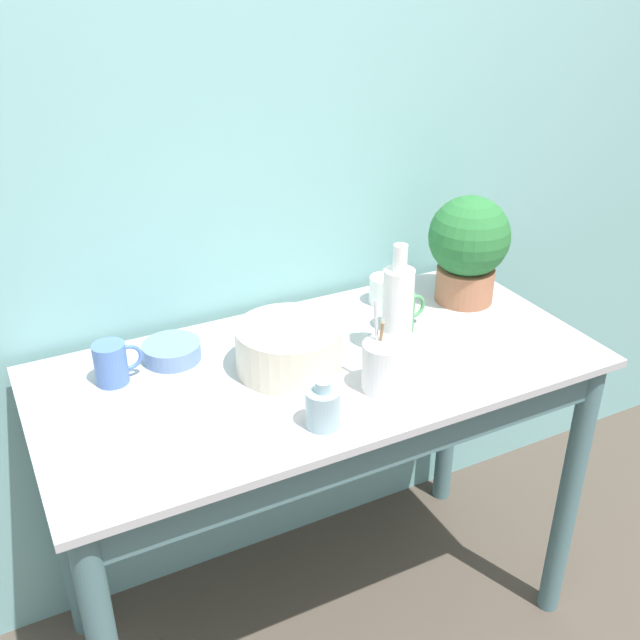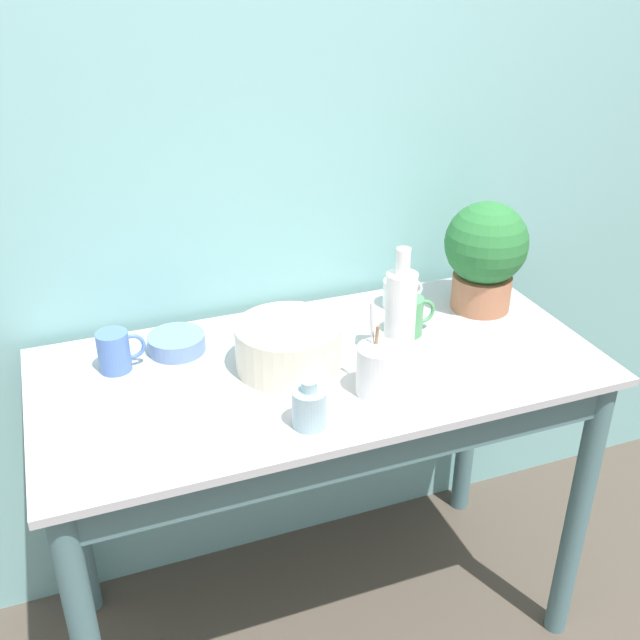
{
  "view_description": "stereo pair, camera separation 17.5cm",
  "coord_description": "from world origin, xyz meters",
  "views": [
    {
      "loc": [
        -0.7,
        -1.05,
        1.82
      ],
      "look_at": [
        0.0,
        0.33,
        0.99
      ],
      "focal_mm": 42.0,
      "sensor_mm": 36.0,
      "label": 1
    },
    {
      "loc": [
        -0.54,
        -1.12,
        1.82
      ],
      "look_at": [
        0.0,
        0.33,
        0.99
      ],
      "focal_mm": 42.0,
      "sensor_mm": 36.0,
      "label": 2
    }
  ],
  "objects": [
    {
      "name": "mug_green",
      "position": [
        0.27,
        0.39,
        0.92
      ],
      "size": [
        0.12,
        0.08,
        0.1
      ],
      "color": "#4C935B",
      "rests_on": "counter_table"
    },
    {
      "name": "mug_blue",
      "position": [
        -0.46,
        0.47,
        0.92
      ],
      "size": [
        0.11,
        0.08,
        0.1
      ],
      "color": "#4C70B7",
      "rests_on": "counter_table"
    },
    {
      "name": "wall_back",
      "position": [
        0.0,
        0.71,
        1.2
      ],
      "size": [
        6.0,
        0.05,
        2.4
      ],
      "color": "#7AB2B2",
      "rests_on": "ground_plane"
    },
    {
      "name": "bottle_tall",
      "position": [
        0.19,
        0.29,
        0.99
      ],
      "size": [
        0.07,
        0.07,
        0.29
      ],
      "color": "white",
      "rests_on": "counter_table"
    },
    {
      "name": "bowl_wash_large",
      "position": [
        -0.07,
        0.34,
        0.93
      ],
      "size": [
        0.25,
        0.25,
        0.11
      ],
      "color": "beige",
      "rests_on": "counter_table"
    },
    {
      "name": "counter_table",
      "position": [
        0.0,
        0.3,
        0.7
      ],
      "size": [
        1.36,
        0.65,
        0.87
      ],
      "color": "slate",
      "rests_on": "ground_plane"
    },
    {
      "name": "mug_white",
      "position": [
        0.31,
        0.54,
        0.91
      ],
      "size": [
        0.12,
        0.09,
        0.08
      ],
      "color": "white",
      "rests_on": "counter_table"
    },
    {
      "name": "potted_plant",
      "position": [
        0.52,
        0.45,
        1.04
      ],
      "size": [
        0.22,
        0.22,
        0.3
      ],
      "color": "#A36647",
      "rests_on": "counter_table"
    },
    {
      "name": "utensil_cup",
      "position": [
        0.08,
        0.17,
        0.93
      ],
      "size": [
        0.1,
        0.1,
        0.21
      ],
      "color": "silver",
      "rests_on": "counter_table"
    },
    {
      "name": "bowl_small_blue",
      "position": [
        -0.31,
        0.51,
        0.89
      ],
      "size": [
        0.14,
        0.14,
        0.04
      ],
      "color": "#6684B2",
      "rests_on": "counter_table"
    },
    {
      "name": "bottle_short",
      "position": [
        -0.11,
        0.1,
        0.92
      ],
      "size": [
        0.07,
        0.07,
        0.11
      ],
      "color": "#93B2BC",
      "rests_on": "counter_table"
    }
  ]
}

